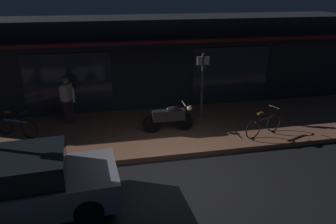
% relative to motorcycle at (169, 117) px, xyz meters
% --- Properties ---
extents(ground_plane, '(60.00, 60.00, 0.00)m').
position_rel_motorcycle_xyz_m(ground_plane, '(-0.16, -2.67, -0.65)').
color(ground_plane, black).
extents(sidewalk_slab, '(18.00, 4.00, 0.15)m').
position_rel_motorcycle_xyz_m(sidewalk_slab, '(-0.16, 0.33, -0.57)').
color(sidewalk_slab, brown).
rests_on(sidewalk_slab, ground_plane).
extents(storefront_building, '(18.00, 3.30, 3.60)m').
position_rel_motorcycle_xyz_m(storefront_building, '(-0.16, 3.71, 1.16)').
color(storefront_building, black).
rests_on(storefront_building, ground_plane).
extents(motorcycle, '(1.70, 0.55, 0.97)m').
position_rel_motorcycle_xyz_m(motorcycle, '(0.00, 0.00, 0.00)').
color(motorcycle, black).
rests_on(motorcycle, sidewalk_slab).
extents(bicycle_parked, '(1.46, 0.86, 0.91)m').
position_rel_motorcycle_xyz_m(bicycle_parked, '(-4.97, 0.62, -0.14)').
color(bicycle_parked, black).
rests_on(bicycle_parked, sidewalk_slab).
extents(bicycle_extra, '(1.56, 0.67, 0.91)m').
position_rel_motorcycle_xyz_m(bicycle_extra, '(2.96, -0.95, -0.14)').
color(bicycle_extra, black).
rests_on(bicycle_extra, sidewalk_slab).
extents(person_photographer, '(0.57, 0.44, 1.67)m').
position_rel_motorcycle_xyz_m(person_photographer, '(-3.36, 1.46, 0.38)').
color(person_photographer, '#28232D').
rests_on(person_photographer, sidewalk_slab).
extents(sign_post, '(0.44, 0.09, 2.40)m').
position_rel_motorcycle_xyz_m(sign_post, '(1.42, 0.98, 0.86)').
color(sign_post, '#47474C').
rests_on(sign_post, sidewalk_slab).
extents(parked_car_far, '(4.20, 2.01, 1.42)m').
position_rel_motorcycle_xyz_m(parked_car_far, '(-4.03, -3.34, 0.06)').
color(parked_car_far, black).
rests_on(parked_car_far, ground_plane).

